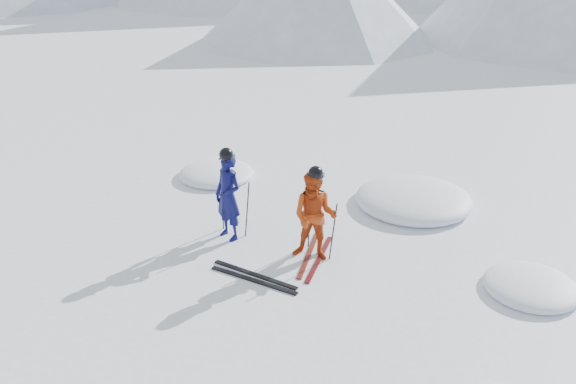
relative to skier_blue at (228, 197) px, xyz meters
The scene contains 12 objects.
ground 3.09m from the skier_blue, ahead, with size 160.00×160.00×0.00m, color white.
skier_blue is the anchor object (origin of this frame).
skier_red 1.78m from the skier_blue, 12.83° to the left, with size 0.81×0.63×1.68m, color #B4370E.
pole_blue_left 0.44m from the skier_blue, 153.43° to the left, with size 0.02×0.02×1.15m, color black.
pole_blue_right 0.46m from the skier_blue, 45.00° to the left, with size 0.02×0.02×1.15m, color black.
pole_red_left 1.60m from the skier_blue, 24.22° to the left, with size 0.02×0.02×1.12m, color black.
pole_red_right 2.13m from the skier_blue, 15.00° to the left, with size 0.02×0.02×1.12m, color black.
ski_worn_left 1.87m from the skier_blue, 13.75° to the left, with size 0.09×1.70×0.03m, color black.
ski_worn_right 2.08m from the skier_blue, 12.03° to the left, with size 0.09×1.70×0.03m, color black.
ski_loose_a 1.72m from the skier_blue, 29.44° to the right, with size 0.09×1.70×0.03m, color black.
ski_loose_b 1.86m from the skier_blue, 32.26° to the right, with size 0.09×1.70×0.03m, color black.
snow_lumps 3.35m from the skier_blue, 56.58° to the left, with size 9.77×6.66×0.55m.
Camera 1 is at (4.42, -7.37, 5.61)m, focal length 38.00 mm.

